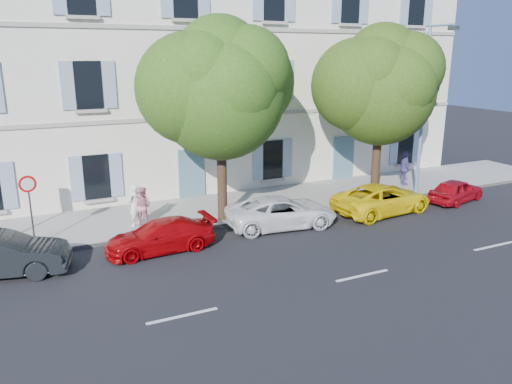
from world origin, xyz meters
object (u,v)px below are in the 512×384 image
car_red_hatchback (456,191)px  pedestrian_a (134,205)px  tree_left (220,96)px  street_lamp (426,101)px  car_white_coupe (282,212)px  car_yellow_supercar (382,199)px  tree_right (381,91)px  car_red_coupe (160,236)px  road_sign (29,196)px  pedestrian_b (142,206)px  pedestrian_c (405,169)px

car_red_hatchback → pedestrian_a: (-14.74, 2.73, 0.44)m
tree_left → street_lamp: (10.33, -0.44, -0.59)m
car_white_coupe → tree_left: size_ratio=0.57×
car_yellow_supercar → pedestrian_a: size_ratio=2.76×
car_red_hatchback → tree_left: tree_left is taller
tree_right → car_red_coupe: bearing=-168.4°
car_white_coupe → road_sign: (-9.29, 1.67, 1.40)m
car_red_coupe → pedestrian_b: (0.00, 2.71, 0.38)m
tree_left → pedestrian_c: (10.77, 1.13, -4.24)m
car_red_hatchback → tree_left: bearing=65.2°
car_yellow_supercar → pedestrian_c: bearing=-58.3°
car_white_coupe → pedestrian_a: pedestrian_a is taller
car_red_coupe → car_yellow_supercar: size_ratio=0.83×
car_red_hatchback → road_sign: (-18.54, 2.08, 1.47)m
car_white_coupe → street_lamp: street_lamp is taller
car_red_coupe → car_red_hatchback: (14.44, 0.02, -0.01)m
car_red_hatchback → pedestrian_c: bearing=-6.5°
car_red_hatchback → road_sign: size_ratio=1.26×
road_sign → pedestrian_a: size_ratio=1.54×
car_white_coupe → pedestrian_b: pedestrian_b is taller
tree_left → tree_right: size_ratio=1.02×
street_lamp → pedestrian_c: bearing=74.3°
tree_right → pedestrian_c: size_ratio=4.42×
pedestrian_c → car_yellow_supercar: bearing=143.6°
tree_right → road_sign: (-15.50, -0.24, -3.14)m
tree_right → car_white_coupe: bearing=-163.0°
pedestrian_c → pedestrian_a: bearing=107.6°
car_red_hatchback → tree_right: (-3.04, 2.32, 4.62)m
car_red_hatchback → pedestrian_c: (-0.46, 3.13, 0.47)m
street_lamp → pedestrian_c: 4.00m
street_lamp → tree_right: bearing=160.6°
pedestrian_a → pedestrian_b: (0.31, -0.04, -0.06)m
car_red_coupe → tree_right: size_ratio=0.50×
road_sign → car_white_coupe: bearing=-10.2°
car_yellow_supercar → car_red_hatchback: size_ratio=1.42×
car_yellow_supercar → tree_right: (1.27, 2.16, 4.52)m
car_white_coupe → car_red_hatchback: bearing=-85.3°
car_red_hatchback → street_lamp: street_lamp is taller
car_yellow_supercar → tree_right: tree_right is taller
tree_right → car_red_hatchback: bearing=-37.3°
tree_right → pedestrian_b: bearing=178.1°
car_red_coupe → car_white_coupe: size_ratio=0.86×
tree_right → pedestrian_c: tree_right is taller
car_yellow_supercar → tree_left: (-6.92, 1.84, 4.63)m
pedestrian_a → pedestrian_c: pedestrian_c is taller
car_white_coupe → tree_right: bearing=-65.7°
road_sign → pedestrian_b: (4.10, 0.61, -1.09)m
road_sign → pedestrian_c: (18.08, 1.05, -1.00)m
car_white_coupe → car_yellow_supercar: 4.95m
street_lamp → pedestrian_b: street_lamp is taller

